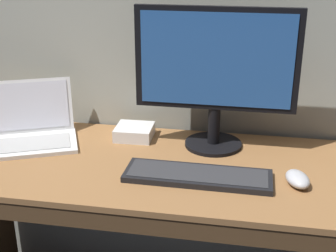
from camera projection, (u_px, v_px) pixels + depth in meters
desk at (142, 225)px, 1.72m from camera, size 1.50×0.63×0.73m
laptop_white at (33, 129)px, 1.78m from camera, size 0.39×0.38×0.22m
external_monitor at (216, 71)px, 1.64m from camera, size 0.57×0.21×0.52m
wired_keyboard at (198, 176)px, 1.51m from camera, size 0.48×0.15×0.02m
computer_mouse at (298, 179)px, 1.47m from camera, size 0.10×0.13×0.04m
external_drive_box at (134, 132)px, 1.82m from camera, size 0.15×0.14×0.05m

